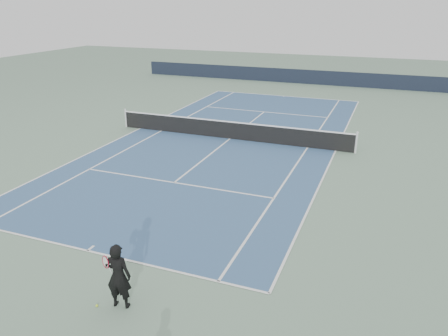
% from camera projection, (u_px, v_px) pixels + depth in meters
% --- Properties ---
extents(ground, '(80.00, 80.00, 0.00)m').
position_uv_depth(ground, '(230.00, 139.00, 23.06)').
color(ground, slate).
extents(court_surface, '(10.97, 23.77, 0.01)m').
position_uv_depth(court_surface, '(230.00, 139.00, 23.06)').
color(court_surface, '#35557D').
rests_on(court_surface, ground).
extents(tennis_net, '(12.90, 0.10, 1.07)m').
position_uv_depth(tennis_net, '(230.00, 130.00, 22.88)').
color(tennis_net, silver).
rests_on(tennis_net, ground).
extents(windscreen_far, '(30.00, 0.25, 1.20)m').
position_uv_depth(windscreen_far, '(301.00, 76.00, 38.41)').
color(windscreen_far, black).
rests_on(windscreen_far, ground).
extents(tennis_player, '(0.80, 0.56, 1.67)m').
position_uv_depth(tennis_player, '(118.00, 276.00, 10.15)').
color(tennis_player, black).
rests_on(tennis_player, ground).
extents(tennis_ball, '(0.07, 0.07, 0.07)m').
position_uv_depth(tennis_ball, '(97.00, 306.00, 10.39)').
color(tennis_ball, '#C3E62F').
rests_on(tennis_ball, ground).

